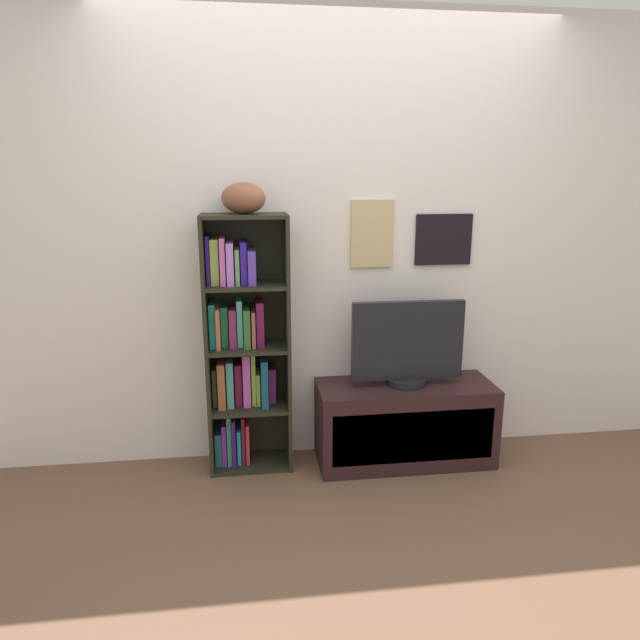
# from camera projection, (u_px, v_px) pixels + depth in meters

# --- Properties ---
(ground) EXTENTS (5.20, 5.20, 0.04)m
(ground) POSITION_uv_depth(u_px,v_px,m) (370.00, 566.00, 2.55)
(ground) COLOR brown
(back_wall) EXTENTS (4.80, 0.08, 2.54)m
(back_wall) POSITION_uv_depth(u_px,v_px,m) (333.00, 244.00, 3.32)
(back_wall) COLOR silver
(back_wall) RESTS_ON ground
(bookshelf) EXTENTS (0.46, 0.27, 1.45)m
(bookshelf) POSITION_uv_depth(u_px,v_px,m) (242.00, 348.00, 3.25)
(bookshelf) COLOR black
(bookshelf) RESTS_ON ground
(football) EXTENTS (0.30, 0.28, 0.16)m
(football) POSITION_uv_depth(u_px,v_px,m) (243.00, 198.00, 3.02)
(football) COLOR brown
(football) RESTS_ON bookshelf
(tv_stand) EXTENTS (1.02, 0.40, 0.48)m
(tv_stand) POSITION_uv_depth(u_px,v_px,m) (405.00, 423.00, 3.40)
(tv_stand) COLOR black
(tv_stand) RESTS_ON ground
(television) EXTENTS (0.64, 0.22, 0.49)m
(television) POSITION_uv_depth(u_px,v_px,m) (408.00, 345.00, 3.28)
(television) COLOR black
(television) RESTS_ON tv_stand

